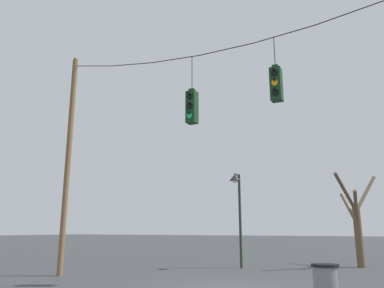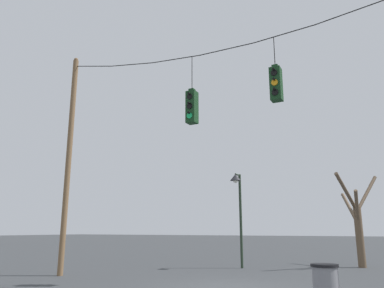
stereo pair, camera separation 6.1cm
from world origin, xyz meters
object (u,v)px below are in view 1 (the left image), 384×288
object	(u,v)px
traffic_light_near_left_pole	(192,107)
bare_tree	(357,221)
street_lamp	(237,195)
trash_bin	(327,286)
traffic_light_near_right_pole	(276,84)
utility_pole_left	(68,160)

from	to	relation	value
traffic_light_near_left_pole	bare_tree	distance (m)	10.30
street_lamp	trash_bin	xyz separation A→B (m)	(4.67, -7.39, -2.78)
bare_tree	traffic_light_near_right_pole	bearing A→B (deg)	-99.47
traffic_light_near_right_pole	traffic_light_near_left_pole	bearing A→B (deg)	180.00
utility_pole_left	traffic_light_near_left_pole	bearing A→B (deg)	-0.00
utility_pole_left	traffic_light_near_right_pole	world-z (taller)	utility_pole_left
traffic_light_near_right_pole	street_lamp	world-z (taller)	traffic_light_near_right_pole
bare_tree	traffic_light_near_left_pole	bearing A→B (deg)	-117.03
bare_tree	trash_bin	distance (m)	10.57
traffic_light_near_right_pole	bare_tree	size ratio (longest dim) A/B	0.50
traffic_light_near_right_pole	trash_bin	xyz separation A→B (m)	(1.31, -1.90, -5.63)
traffic_light_near_right_pole	street_lamp	xyz separation A→B (m)	(-3.36, 5.48, -2.85)
street_lamp	bare_tree	bearing A→B (deg)	32.63
utility_pole_left	traffic_light_near_left_pole	xyz separation A→B (m)	(5.56, -0.00, 1.39)
traffic_light_near_right_pole	bare_tree	distance (m)	9.56
trash_bin	street_lamp	bearing A→B (deg)	122.28
utility_pole_left	bare_tree	xyz separation A→B (m)	(9.92, 8.55, -2.35)
street_lamp	trash_bin	world-z (taller)	street_lamp
utility_pole_left	bare_tree	bearing A→B (deg)	40.75
street_lamp	trash_bin	distance (m)	9.17
trash_bin	traffic_light_near_right_pole	bearing A→B (deg)	124.44
traffic_light_near_left_pole	street_lamp	distance (m)	6.06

